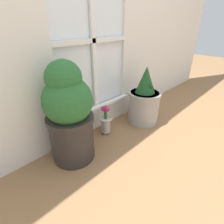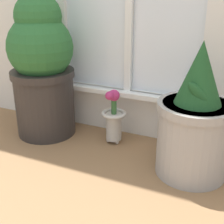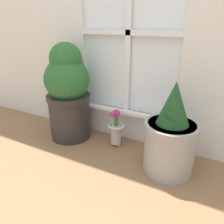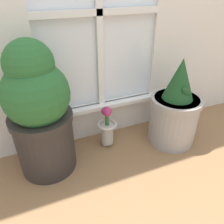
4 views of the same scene
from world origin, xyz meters
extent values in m
plane|color=olive|center=(0.00, 0.00, 0.00)|extent=(10.00, 10.00, 0.00)
cube|color=silver|center=(0.00, 0.64, 0.12)|extent=(0.73, 0.05, 0.25)
cube|color=white|center=(0.00, 0.66, 0.80)|extent=(0.73, 0.02, 1.11)
cube|color=white|center=(0.00, 0.63, 0.80)|extent=(0.04, 0.02, 1.11)
cube|color=white|center=(0.00, 0.63, 0.80)|extent=(0.73, 0.02, 0.04)
cube|color=white|center=(0.00, 0.60, 0.23)|extent=(0.79, 0.06, 0.02)
cylinder|color=#2D2826|center=(-0.40, 0.44, 0.18)|extent=(0.31, 0.31, 0.35)
cylinder|color=#2D2826|center=(-0.40, 0.44, 0.34)|extent=(0.33, 0.33, 0.04)
cylinder|color=#38281E|center=(-0.40, 0.44, 0.35)|extent=(0.29, 0.29, 0.01)
sphere|color=#28602D|center=(-0.40, 0.44, 0.47)|extent=(0.33, 0.33, 0.33)
sphere|color=#28602D|center=(-0.41, 0.45, 0.62)|extent=(0.23, 0.23, 0.23)
ellipsoid|color=#28602D|center=(-0.31, 0.47, 0.45)|extent=(0.07, 0.15, 0.17)
cylinder|color=#9E9993|center=(0.40, 0.37, 0.16)|extent=(0.30, 0.30, 0.32)
cylinder|color=#9E9993|center=(0.40, 0.37, 0.31)|extent=(0.32, 0.32, 0.03)
cylinder|color=#38281E|center=(0.40, 0.37, 0.32)|extent=(0.28, 0.28, 0.01)
cone|color=#1E4C23|center=(0.40, 0.37, 0.45)|extent=(0.19, 0.19, 0.25)
ellipsoid|color=#1E4C23|center=(0.41, 0.31, 0.39)|extent=(0.11, 0.05, 0.11)
sphere|color=#BCB7AD|center=(-0.02, 0.52, 0.01)|extent=(0.02, 0.02, 0.02)
sphere|color=#BCB7AD|center=(-0.04, 0.47, 0.01)|extent=(0.02, 0.02, 0.02)
sphere|color=#BCB7AD|center=(0.01, 0.47, 0.01)|extent=(0.02, 0.02, 0.02)
cylinder|color=#BCB7AD|center=(-0.02, 0.49, 0.09)|extent=(0.08, 0.08, 0.14)
torus|color=#BCB7AD|center=(-0.02, 0.49, 0.16)|extent=(0.13, 0.13, 0.02)
cylinder|color=#386633|center=(-0.02, 0.49, 0.20)|extent=(0.03, 0.03, 0.08)
sphere|color=#B22D66|center=(-0.02, 0.49, 0.26)|extent=(0.06, 0.06, 0.06)
sphere|color=#B22D66|center=(-0.03, 0.50, 0.26)|extent=(0.05, 0.05, 0.05)
sphere|color=#B22D66|center=(-0.03, 0.46, 0.27)|extent=(0.04, 0.04, 0.04)
camera|label=1|loc=(-0.96, -0.50, 0.94)|focal=28.00mm
camera|label=2|loc=(0.58, -0.84, 0.77)|focal=50.00mm
camera|label=3|loc=(0.62, -0.80, 0.87)|focal=35.00mm
camera|label=4|loc=(-0.43, -0.58, 0.95)|focal=35.00mm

